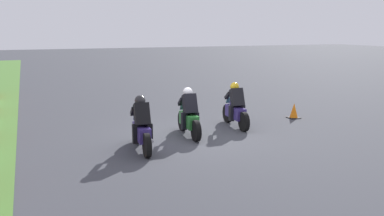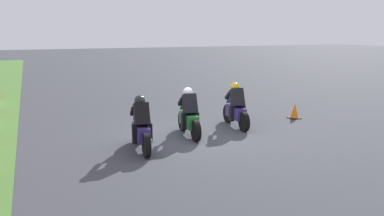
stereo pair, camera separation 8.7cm
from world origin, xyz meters
name	(u,v)px [view 1 (the left image)]	position (x,y,z in m)	size (l,w,h in m)	color
ground_plane	(191,137)	(0.00, 0.00, 0.00)	(120.00, 120.00, 0.00)	#3B3C43
rider_lane_a	(236,109)	(0.73, -1.93, 0.62)	(2.04, 0.56, 1.51)	black
rider_lane_b	(189,116)	(0.23, -0.02, 0.62)	(2.04, 0.55, 1.51)	black
rider_lane_c	(142,128)	(-0.68, 1.75, 0.62)	(2.04, 0.55, 1.51)	black
traffic_cone	(294,111)	(1.07, -4.59, 0.26)	(0.40, 0.40, 0.57)	black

